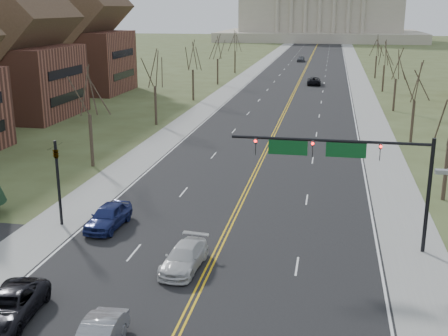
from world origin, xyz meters
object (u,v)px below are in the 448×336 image
at_px(signal_mast, 345,158).
at_px(car_far_nb, 314,81).
at_px(car_sb_inner_second, 184,257).
at_px(car_far_sb, 301,59).
at_px(car_sb_outer_lead, 9,306).
at_px(car_sb_outer_second, 108,216).
at_px(signal_left, 58,173).

bearing_deg(signal_mast, car_far_nb, 93.26).
distance_m(car_sb_inner_second, car_far_nb, 82.58).
bearing_deg(car_far_sb, signal_mast, -81.60).
height_order(signal_mast, car_sb_outer_lead, signal_mast).
relative_size(car_sb_outer_lead, car_sb_inner_second, 1.11).
relative_size(signal_mast, car_far_nb, 2.20).
relative_size(car_sb_inner_second, car_far_sb, 1.03).
bearing_deg(signal_mast, car_far_sb, 94.41).
distance_m(signal_mast, car_sb_outer_lead, 20.38).
bearing_deg(car_far_sb, car_sb_inner_second, -85.63).
bearing_deg(car_sb_outer_second, signal_left, -174.97).
xyz_separation_m(signal_mast, car_sb_outer_lead, (-15.69, -11.99, -5.02)).
bearing_deg(car_far_sb, signal_left, -90.22).
relative_size(car_sb_outer_lead, car_far_sb, 1.14).
bearing_deg(car_sb_outer_second, car_sb_outer_lead, -87.76).
distance_m(signal_left, car_sb_outer_second, 4.48).
bearing_deg(car_sb_outer_lead, signal_mast, 32.01).
height_order(signal_left, car_far_sb, signal_left).
bearing_deg(signal_mast, car_sb_outer_second, 179.55).
bearing_deg(car_far_nb, signal_mast, 90.21).
height_order(car_sb_inner_second, car_far_nb, car_far_nb).
relative_size(signal_mast, car_sb_outer_second, 2.54).
xyz_separation_m(car_sb_outer_second, car_far_nb, (11.12, 77.35, -0.05)).
height_order(signal_mast, car_sb_outer_second, signal_mast).
height_order(car_sb_outer_lead, car_far_nb, car_far_nb).
bearing_deg(car_sb_inner_second, signal_mast, 33.55).
distance_m(signal_mast, car_far_sb, 126.07).
bearing_deg(car_far_nb, car_sb_outer_second, 78.77).
relative_size(car_sb_outer_lead, car_sb_outer_second, 1.10).
bearing_deg(car_sb_inner_second, signal_left, 157.78).
relative_size(signal_left, car_sb_inner_second, 1.27).
xyz_separation_m(car_sb_outer_lead, car_sb_outer_second, (0.16, 12.11, 0.09)).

